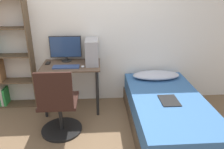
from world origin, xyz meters
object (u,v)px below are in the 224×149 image
(bed, at_px, (167,113))
(bookshelf, at_px, (5,58))
(office_chair, at_px, (59,110))
(keyboard, at_px, (66,67))
(monitor, at_px, (66,48))
(pc_tower, at_px, (92,51))

(bed, bearing_deg, bookshelf, 161.10)
(bookshelf, distance_m, bed, 2.66)
(office_chair, height_order, bed, office_chair)
(keyboard, bearing_deg, bookshelf, 163.64)
(monitor, bearing_deg, bed, -30.26)
(office_chair, distance_m, monitor, 1.08)
(office_chair, bearing_deg, pc_tower, 59.12)
(bookshelf, relative_size, keyboard, 4.43)
(bookshelf, xyz_separation_m, bed, (2.45, -0.84, -0.60))
(pc_tower, bearing_deg, office_chair, -120.88)
(office_chair, relative_size, bed, 0.51)
(keyboard, bearing_deg, pc_tower, 24.57)
(office_chair, height_order, monitor, monitor)
(office_chair, xyz_separation_m, monitor, (0.02, 0.88, 0.61))
(bed, distance_m, keyboard, 1.63)
(bookshelf, relative_size, pc_tower, 4.08)
(bed, bearing_deg, monitor, 149.74)
(keyboard, bearing_deg, bed, -20.63)
(monitor, xyz_separation_m, keyboard, (0.03, -0.32, -0.21))
(keyboard, bearing_deg, office_chair, -95.30)
(office_chair, xyz_separation_m, keyboard, (0.05, 0.57, 0.40))
(bookshelf, relative_size, monitor, 3.48)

